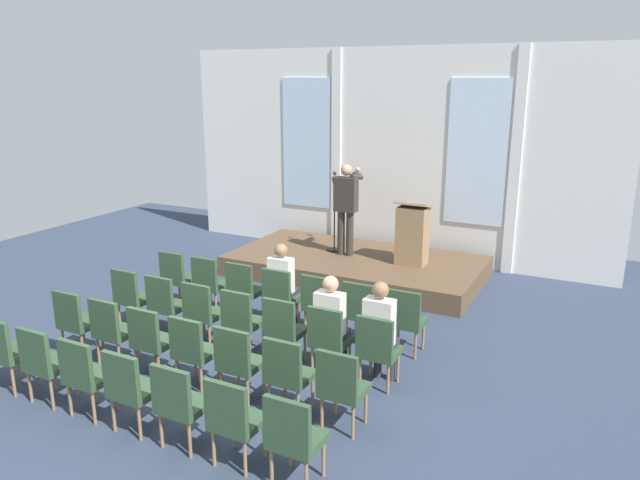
% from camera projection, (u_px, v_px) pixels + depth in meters
% --- Properties ---
extents(ground_plane, '(16.49, 16.49, 0.00)m').
position_uv_depth(ground_plane, '(195.00, 389.00, 7.25)').
color(ground_plane, '#2D384C').
extents(rear_partition, '(9.10, 0.14, 4.22)m').
position_uv_depth(rear_partition, '(388.00, 155.00, 12.13)').
color(rear_partition, silver).
rests_on(rear_partition, ground).
extents(stage_platform, '(4.64, 2.41, 0.37)m').
position_uv_depth(stage_platform, '(356.00, 266.00, 11.36)').
color(stage_platform, brown).
rests_on(stage_platform, ground).
extents(speaker, '(0.51, 0.69, 1.73)m').
position_uv_depth(speaker, '(346.00, 203.00, 11.18)').
color(speaker, '#332D28').
rests_on(speaker, stage_platform).
extents(mic_stand, '(0.28, 0.28, 1.55)m').
position_uv_depth(mic_stand, '(334.00, 234.00, 11.61)').
color(mic_stand, black).
rests_on(mic_stand, stage_platform).
extents(lectern, '(0.60, 0.48, 1.16)m').
position_uv_depth(lectern, '(412.00, 234.00, 10.73)').
color(lectern, '#93724C').
rests_on(lectern, stage_platform).
extents(chair_r0_c0, '(0.46, 0.44, 0.94)m').
position_uv_depth(chair_r0_c0, '(177.00, 275.00, 9.73)').
color(chair_r0_c0, olive).
rests_on(chair_r0_c0, ground).
extents(chair_r0_c1, '(0.46, 0.44, 0.94)m').
position_uv_depth(chair_r0_c1, '(209.00, 281.00, 9.44)').
color(chair_r0_c1, olive).
rests_on(chair_r0_c1, ground).
extents(chair_r0_c2, '(0.46, 0.44, 0.94)m').
position_uv_depth(chair_r0_c2, '(244.00, 287.00, 9.16)').
color(chair_r0_c2, olive).
rests_on(chair_r0_c2, ground).
extents(chair_r0_c3, '(0.46, 0.44, 0.94)m').
position_uv_depth(chair_r0_c3, '(280.00, 294.00, 8.87)').
color(chair_r0_c3, olive).
rests_on(chair_r0_c3, ground).
extents(audience_r0_c3, '(0.36, 0.39, 1.30)m').
position_uv_depth(audience_r0_c3, '(283.00, 281.00, 8.90)').
color(audience_r0_c3, '#2D2D33').
rests_on(audience_r0_c3, ground).
extents(chair_r0_c4, '(0.46, 0.44, 0.94)m').
position_uv_depth(chair_r0_c4, '(319.00, 301.00, 8.59)').
color(chair_r0_c4, olive).
rests_on(chair_r0_c4, ground).
extents(chair_r0_c5, '(0.46, 0.44, 0.94)m').
position_uv_depth(chair_r0_c5, '(361.00, 309.00, 8.30)').
color(chair_r0_c5, olive).
rests_on(chair_r0_c5, ground).
extents(chair_r0_c6, '(0.46, 0.44, 0.94)m').
position_uv_depth(chair_r0_c6, '(406.00, 317.00, 8.02)').
color(chair_r0_c6, olive).
rests_on(chair_r0_c6, ground).
extents(chair_r1_c0, '(0.46, 0.44, 0.94)m').
position_uv_depth(chair_r1_c0, '(131.00, 295.00, 8.85)').
color(chair_r1_c0, olive).
rests_on(chair_r1_c0, ground).
extents(chair_r1_c1, '(0.46, 0.44, 0.94)m').
position_uv_depth(chair_r1_c1, '(165.00, 302.00, 8.56)').
color(chair_r1_c1, olive).
rests_on(chair_r1_c1, ground).
extents(chair_r1_c2, '(0.46, 0.44, 0.94)m').
position_uv_depth(chair_r1_c2, '(202.00, 310.00, 8.28)').
color(chair_r1_c2, olive).
rests_on(chair_r1_c2, ground).
extents(chair_r1_c3, '(0.46, 0.44, 0.94)m').
position_uv_depth(chair_r1_c3, '(241.00, 318.00, 8.00)').
color(chair_r1_c3, olive).
rests_on(chair_r1_c3, ground).
extents(chair_r1_c4, '(0.46, 0.44, 0.94)m').
position_uv_depth(chair_r1_c4, '(283.00, 327.00, 7.71)').
color(chair_r1_c4, olive).
rests_on(chair_r1_c4, ground).
extents(chair_r1_c5, '(0.46, 0.44, 0.94)m').
position_uv_depth(chair_r1_c5, '(329.00, 336.00, 7.43)').
color(chair_r1_c5, olive).
rests_on(chair_r1_c5, ground).
extents(audience_r1_c5, '(0.36, 0.39, 1.31)m').
position_uv_depth(audience_r1_c5, '(332.00, 320.00, 7.45)').
color(audience_r1_c5, '#2D2D33').
rests_on(audience_r1_c5, ground).
extents(chair_r1_c6, '(0.46, 0.44, 0.94)m').
position_uv_depth(chair_r1_c6, '(377.00, 347.00, 7.14)').
color(chair_r1_c6, olive).
rests_on(chair_r1_c6, ground).
extents(audience_r1_c6, '(0.36, 0.39, 1.34)m').
position_uv_depth(audience_r1_c6, '(380.00, 328.00, 7.16)').
color(audience_r1_c6, '#2D2D33').
rests_on(audience_r1_c6, ground).
extents(chair_r2_c0, '(0.46, 0.44, 0.94)m').
position_uv_depth(chair_r2_c0, '(76.00, 319.00, 7.97)').
color(chair_r2_c0, olive).
rests_on(chair_r2_c0, ground).
extents(chair_r2_c1, '(0.46, 0.44, 0.94)m').
position_uv_depth(chair_r2_c1, '(112.00, 328.00, 7.69)').
color(chair_r2_c1, olive).
rests_on(chair_r2_c1, ground).
extents(chair_r2_c2, '(0.46, 0.44, 0.94)m').
position_uv_depth(chair_r2_c2, '(151.00, 337.00, 7.40)').
color(chair_r2_c2, olive).
rests_on(chair_r2_c2, ground).
extents(chair_r2_c3, '(0.46, 0.44, 0.94)m').
position_uv_depth(chair_r2_c3, '(193.00, 348.00, 7.12)').
color(chair_r2_c3, olive).
rests_on(chair_r2_c3, ground).
extents(chair_r2_c4, '(0.46, 0.44, 0.94)m').
position_uv_depth(chair_r2_c4, '(238.00, 359.00, 6.83)').
color(chair_r2_c4, olive).
rests_on(chair_r2_c4, ground).
extents(chair_r2_c5, '(0.46, 0.44, 0.94)m').
position_uv_depth(chair_r2_c5, '(287.00, 371.00, 6.55)').
color(chair_r2_c5, olive).
rests_on(chair_r2_c5, ground).
extents(chair_r2_c6, '(0.46, 0.44, 0.94)m').
position_uv_depth(chair_r2_c6, '(341.00, 385.00, 6.26)').
color(chair_r2_c6, olive).
rests_on(chair_r2_c6, ground).
extents(chair_r3_c0, '(0.46, 0.44, 0.94)m').
position_uv_depth(chair_r3_c0, '(6.00, 349.00, 7.09)').
color(chair_r3_c0, olive).
rests_on(chair_r3_c0, ground).
extents(chair_r3_c1, '(0.46, 0.44, 0.94)m').
position_uv_depth(chair_r3_c1, '(44.00, 360.00, 6.81)').
color(chair_r3_c1, olive).
rests_on(chair_r3_c1, ground).
extents(chair_r3_c2, '(0.46, 0.44, 0.94)m').
position_uv_depth(chair_r3_c2, '(85.00, 372.00, 6.52)').
color(chair_r3_c2, olive).
rests_on(chair_r3_c2, ground).
extents(chair_r3_c3, '(0.46, 0.44, 0.94)m').
position_uv_depth(chair_r3_c3, '(130.00, 386.00, 6.24)').
color(chair_r3_c3, olive).
rests_on(chair_r3_c3, ground).
extents(chair_r3_c4, '(0.46, 0.44, 0.94)m').
position_uv_depth(chair_r3_c4, '(179.00, 401.00, 5.95)').
color(chair_r3_c4, olive).
rests_on(chair_r3_c4, ground).
extents(chair_r3_c5, '(0.46, 0.44, 0.94)m').
position_uv_depth(chair_r3_c5, '(233.00, 417.00, 5.67)').
color(chair_r3_c5, olive).
rests_on(chair_r3_c5, ground).
extents(chair_r3_c6, '(0.46, 0.44, 0.94)m').
position_uv_depth(chair_r3_c6, '(293.00, 435.00, 5.39)').
color(chair_r3_c6, olive).
rests_on(chair_r3_c6, ground).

